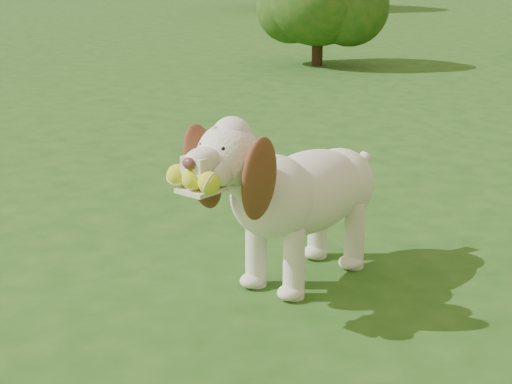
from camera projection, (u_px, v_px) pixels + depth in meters
The scene contains 3 objects.
ground at pixel (323, 352), 3.08m from camera, with size 80.00×80.00×0.00m, color #1D4814.
dog at pixel (294, 189), 3.58m from camera, with size 0.44×1.22×0.79m.
shrub_a at pixel (318, 0), 9.74m from camera, with size 1.22×1.22×1.26m.
Camera 1 is at (1.45, -2.40, 1.44)m, focal length 60.00 mm.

